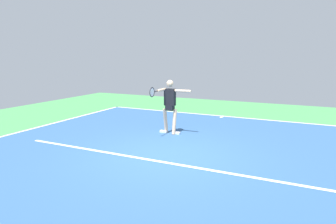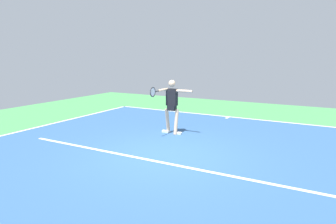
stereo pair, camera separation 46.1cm
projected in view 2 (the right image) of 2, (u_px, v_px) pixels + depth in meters
ground_plane at (163, 155)px, 7.32m from camera, size 19.67×19.67×0.00m
court_surface at (163, 155)px, 7.32m from camera, size 10.76×11.00×0.00m
court_line_baseline_near at (229, 117)px, 12.01m from camera, size 10.76×0.10×0.01m
court_line_sideline_right at (26, 130)px, 9.84m from camera, size 0.10×11.00×0.01m
court_line_service at (153, 161)px, 6.92m from camera, size 8.07×0.10×0.01m
court_line_centre_mark at (227, 118)px, 11.84m from camera, size 0.10×0.30×0.01m
tennis_player at (172, 103)px, 9.20m from camera, size 1.05×1.16×1.72m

